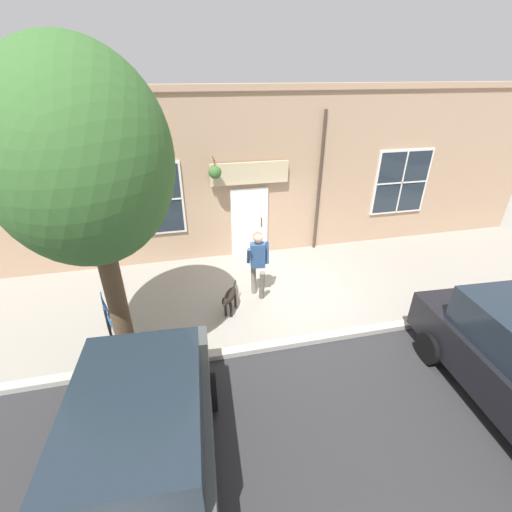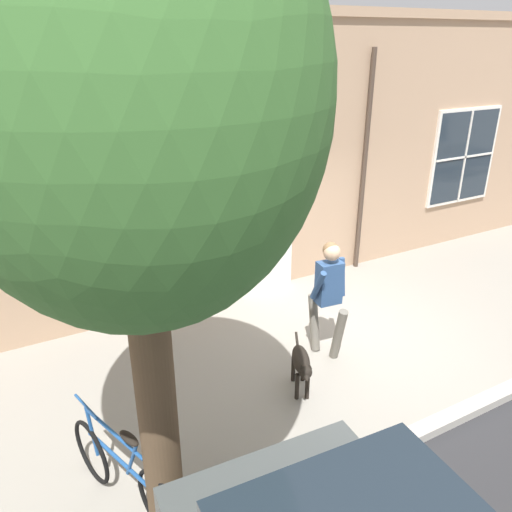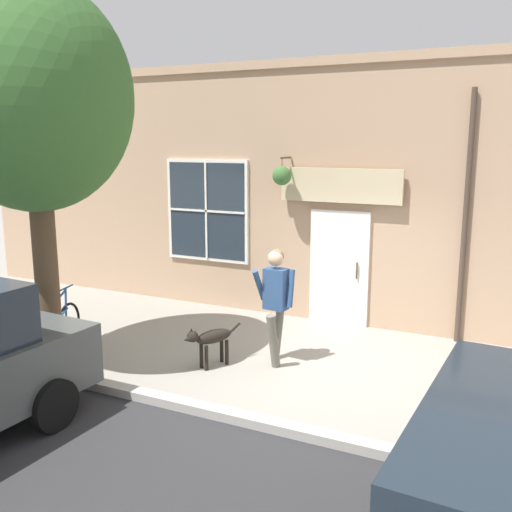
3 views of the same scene
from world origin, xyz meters
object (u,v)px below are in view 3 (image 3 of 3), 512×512
at_px(pedestrian_walking, 276,295).
at_px(street_tree_by_curb, 33,102).
at_px(dog_on_leash, 211,339).
at_px(leaning_bicycle, 57,331).

xyz_separation_m(pedestrian_walking, street_tree_by_curb, (1.57, -2.96, 2.77)).
relative_size(pedestrian_walking, dog_on_leash, 1.85).
bearing_deg(pedestrian_walking, dog_on_leash, -54.63).
relative_size(street_tree_by_curb, leaning_bicycle, 3.35).
distance_m(pedestrian_walking, street_tree_by_curb, 4.35).
bearing_deg(leaning_bicycle, pedestrian_walking, 109.52).
bearing_deg(leaning_bicycle, dog_on_leash, 103.47).
height_order(dog_on_leash, leaning_bicycle, leaning_bicycle).
xyz_separation_m(pedestrian_walking, leaning_bicycle, (1.16, -3.26, -0.69)).
distance_m(pedestrian_walking, dog_on_leash, 1.16).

